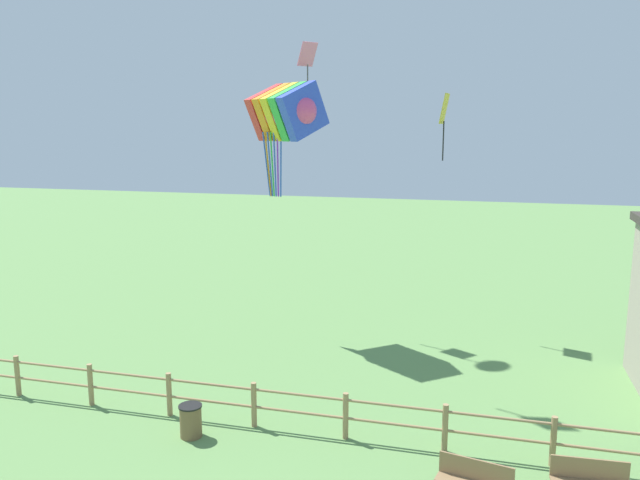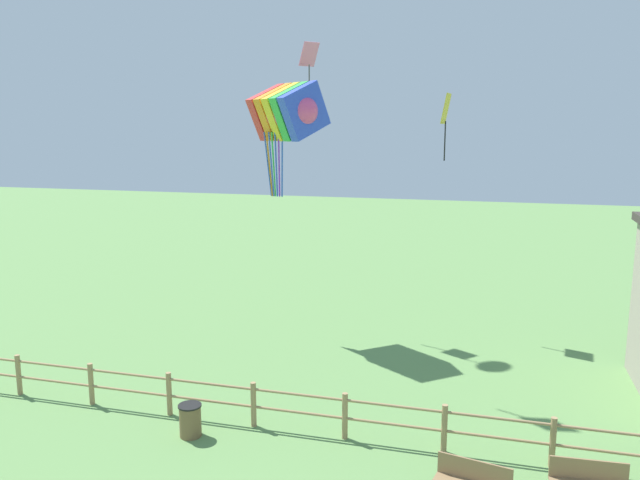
# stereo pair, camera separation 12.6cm
# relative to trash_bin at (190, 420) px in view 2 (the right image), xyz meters

# --- Properties ---
(wooden_fence) EXTENTS (21.59, 0.14, 1.17)m
(wooden_fence) POSITION_rel_trash_bin_xyz_m (2.50, 0.90, 0.26)
(wooden_fence) COLOR #9E7F56
(wooden_fence) RESTS_ON ground_plane
(trash_bin) EXTENTS (0.58, 0.58, 0.82)m
(trash_bin) POSITION_rel_trash_bin_xyz_m (0.00, 0.00, 0.00)
(trash_bin) COLOR brown
(trash_bin) RESTS_ON ground_plane
(kite_rainbow_parafoil) EXTENTS (3.47, 3.27, 4.06)m
(kite_rainbow_parafoil) POSITION_rel_trash_bin_xyz_m (-0.25, 8.47, 7.65)
(kite_rainbow_parafoil) COLOR #E54C8C
(kite_yellow_diamond) EXTENTS (0.32, 0.82, 2.44)m
(kite_yellow_diamond) POSITION_rel_trash_bin_xyz_m (5.10, 10.67, 7.59)
(kite_yellow_diamond) COLOR yellow
(kite_pink_diamond) EXTENTS (0.77, 0.80, 2.67)m
(kite_pink_diamond) POSITION_rel_trash_bin_xyz_m (0.03, 10.21, 9.45)
(kite_pink_diamond) COLOR pink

